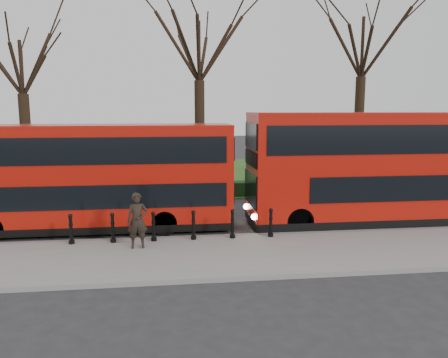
{
  "coord_description": "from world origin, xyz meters",
  "views": [
    {
      "loc": [
        0.21,
        -16.34,
        4.75
      ],
      "look_at": [
        2.29,
        0.5,
        2.0
      ],
      "focal_mm": 35.0,
      "sensor_mm": 36.0,
      "label": 1
    }
  ],
  "objects": [
    {
      "name": "ground",
      "position": [
        0.0,
        0.0,
        0.0
      ],
      "size": [
        120.0,
        120.0,
        0.0
      ],
      "primitive_type": "plane",
      "color": "#28282B",
      "rests_on": "ground"
    },
    {
      "name": "pavement",
      "position": [
        0.0,
        -3.0,
        0.07
      ],
      "size": [
        60.0,
        4.0,
        0.15
      ],
      "primitive_type": "cube",
      "color": "gray",
      "rests_on": "ground"
    },
    {
      "name": "kerb",
      "position": [
        0.0,
        -1.0,
        0.07
      ],
      "size": [
        60.0,
        0.25,
        0.16
      ],
      "primitive_type": "cube",
      "color": "slate",
      "rests_on": "ground"
    },
    {
      "name": "grass_verge",
      "position": [
        0.0,
        15.0,
        0.03
      ],
      "size": [
        60.0,
        18.0,
        0.06
      ],
      "primitive_type": "cube",
      "color": "#2D4F1A",
      "rests_on": "ground"
    },
    {
      "name": "hedge",
      "position": [
        0.0,
        6.8,
        0.4
      ],
      "size": [
        60.0,
        0.9,
        0.8
      ],
      "primitive_type": "cube",
      "color": "black",
      "rests_on": "ground"
    },
    {
      "name": "yellow_line_outer",
      "position": [
        0.0,
        -0.7,
        0.01
      ],
      "size": [
        60.0,
        0.1,
        0.01
      ],
      "primitive_type": "cube",
      "color": "yellow",
      "rests_on": "ground"
    },
    {
      "name": "yellow_line_inner",
      "position": [
        0.0,
        -0.5,
        0.01
      ],
      "size": [
        60.0,
        0.1,
        0.01
      ],
      "primitive_type": "cube",
      "color": "yellow",
      "rests_on": "ground"
    },
    {
      "name": "tree_left",
      "position": [
        -8.0,
        10.0,
        7.35
      ],
      "size": [
        6.48,
        6.48,
        10.13
      ],
      "color": "black",
      "rests_on": "ground"
    },
    {
      "name": "tree_mid",
      "position": [
        2.0,
        10.0,
        8.44
      ],
      "size": [
        7.43,
        7.43,
        11.61
      ],
      "color": "black",
      "rests_on": "ground"
    },
    {
      "name": "tree_right",
      "position": [
        12.0,
        10.0,
        8.85
      ],
      "size": [
        7.79,
        7.79,
        12.17
      ],
      "color": "black",
      "rests_on": "ground"
    },
    {
      "name": "bollard_row",
      "position": [
        0.28,
        -1.35,
        0.65
      ],
      "size": [
        7.14,
        0.15,
        1.0
      ],
      "color": "black",
      "rests_on": "pavement"
    },
    {
      "name": "bus_lead",
      "position": [
        -2.6,
        0.84,
        2.08
      ],
      "size": [
        10.39,
        2.39,
        4.13
      ],
      "color": "#AC1209",
      "rests_on": "ground"
    },
    {
      "name": "bus_rear",
      "position": [
        9.1,
        0.41,
        2.31
      ],
      "size": [
        11.52,
        2.65,
        4.58
      ],
      "color": "#AC1209",
      "rests_on": "ground"
    },
    {
      "name": "pedestrian",
      "position": [
        -0.91,
        -2.06,
        1.08
      ],
      "size": [
        0.71,
        0.49,
        1.86
      ],
      "primitive_type": "imported",
      "rotation": [
        0.0,
        0.0,
        0.06
      ],
      "color": "black",
      "rests_on": "pavement"
    }
  ]
}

